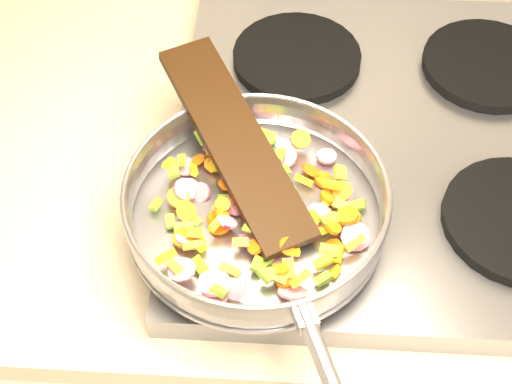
{
  "coord_description": "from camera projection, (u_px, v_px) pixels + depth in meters",
  "views": [
    {
      "loc": [
        -0.85,
        1.0,
        1.66
      ],
      "look_at": [
        -0.88,
        1.5,
        1.01
      ],
      "focal_mm": 50.0,
      "sensor_mm": 36.0,
      "label": 1
    }
  ],
  "objects": [
    {
      "name": "grate_br",
      "position": [
        488.0,
        65.0,
        1.04
      ],
      "size": [
        0.19,
        0.19,
        0.02
      ],
      "primitive_type": "cylinder",
      "color": "black",
      "rests_on": "cooktop"
    },
    {
      "name": "grate_fl",
      "position": [
        292.0,
        209.0,
        0.88
      ],
      "size": [
        0.19,
        0.19,
        0.02
      ],
      "primitive_type": "cylinder",
      "color": "black",
      "rests_on": "cooktop"
    },
    {
      "name": "grate_bl",
      "position": [
        297.0,
        57.0,
        1.05
      ],
      "size": [
        0.19,
        0.19,
        0.02
      ],
      "primitive_type": "cylinder",
      "color": "black",
      "rests_on": "cooktop"
    },
    {
      "name": "wooden_spatula",
      "position": [
        235.0,
        141.0,
        0.87
      ],
      "size": [
        0.22,
        0.31,
        0.07
      ],
      "primitive_type": "cube",
      "rotation": [
        0.0,
        -0.18,
        2.09
      ],
      "color": "black",
      "rests_on": "saute_pan"
    },
    {
      "name": "vegetable_heap",
      "position": [
        261.0,
        212.0,
        0.85
      ],
      "size": [
        0.27,
        0.28,
        0.05
      ],
      "color": "#77AB28",
      "rests_on": "saute_pan"
    },
    {
      "name": "saute_pan",
      "position": [
        257.0,
        204.0,
        0.84
      ],
      "size": [
        0.35,
        0.5,
        0.06
      ],
      "rotation": [
        0.0,
        0.0,
        0.37
      ],
      "color": "#9E9EA5",
      "rests_on": "grate_fl"
    },
    {
      "name": "cooktop",
      "position": [
        395.0,
        145.0,
        0.99
      ],
      "size": [
        0.6,
        0.6,
        0.04
      ],
      "primitive_type": "cube",
      "color": "#939399",
      "rests_on": "counter_top"
    }
  ]
}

